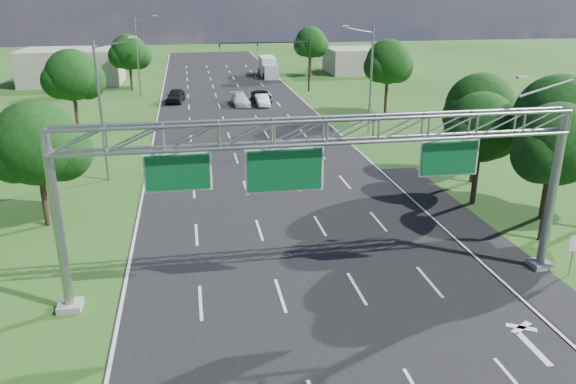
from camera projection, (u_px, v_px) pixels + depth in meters
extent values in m
plane|color=#1E4C17|center=(264.00, 172.00, 42.95)|extent=(220.00, 220.00, 0.00)
cube|color=black|center=(264.00, 172.00, 42.95)|extent=(18.00, 180.00, 0.02)
cube|color=black|center=(495.00, 252.00, 29.81)|extent=(3.00, 30.00, 0.02)
cube|color=gray|center=(540.00, 264.00, 28.12)|extent=(1.00, 1.00, 0.30)
cylinder|color=gray|center=(552.00, 192.00, 26.82)|extent=(0.44, 0.44, 8.00)
cube|color=gray|center=(70.00, 306.00, 24.41)|extent=(1.00, 1.00, 0.30)
cylinder|color=gray|center=(58.00, 225.00, 23.11)|extent=(0.40, 0.40, 8.00)
cylinder|color=gray|center=(546.00, 88.00, 24.93)|extent=(2.54, 0.12, 0.79)
cube|color=beige|center=(523.00, 77.00, 24.56)|extent=(0.50, 0.22, 0.12)
cube|color=white|center=(178.00, 172.00, 23.23)|extent=(2.80, 0.05, 1.70)
cube|color=#0A5226|center=(178.00, 172.00, 23.18)|extent=(2.62, 0.05, 1.52)
cube|color=white|center=(285.00, 170.00, 24.03)|extent=(3.40, 0.05, 2.00)
cube|color=#0A5226|center=(285.00, 170.00, 23.97)|extent=(3.22, 0.05, 1.82)
cube|color=white|center=(449.00, 158.00, 25.22)|extent=(2.80, 0.05, 1.70)
cube|color=#0A5226|center=(450.00, 158.00, 25.16)|extent=(2.62, 0.05, 1.52)
cylinder|color=gray|center=(572.00, 256.00, 27.06)|extent=(0.06, 0.06, 2.00)
cube|color=white|center=(575.00, 243.00, 26.79)|extent=(0.60, 0.04, 0.80)
cylinder|color=black|center=(309.00, 65.00, 76.00)|extent=(0.24, 0.24, 7.00)
cylinder|color=black|center=(265.00, 43.00, 73.96)|extent=(12.00, 0.18, 0.18)
imported|color=black|center=(220.00, 48.00, 73.15)|extent=(0.18, 0.22, 1.10)
imported|color=black|center=(258.00, 47.00, 73.98)|extent=(0.18, 0.22, 1.10)
imported|color=black|center=(295.00, 46.00, 74.81)|extent=(0.18, 0.22, 1.10)
cylinder|color=gray|center=(101.00, 113.00, 39.36)|extent=(0.20, 0.20, 10.00)
cylinder|color=gray|center=(113.00, 44.00, 37.98)|extent=(2.78, 0.12, 0.60)
cube|color=beige|center=(132.00, 37.00, 38.06)|extent=(0.55, 0.22, 0.12)
cylinder|color=gray|center=(138.00, 57.00, 71.78)|extent=(0.20, 0.20, 10.00)
cylinder|color=gray|center=(145.00, 19.00, 70.40)|extent=(2.78, 0.12, 0.60)
cube|color=beige|center=(155.00, 16.00, 70.48)|extent=(0.55, 0.22, 0.12)
cylinder|color=gray|center=(371.00, 82.00, 52.42)|extent=(0.20, 0.20, 10.00)
cylinder|color=gray|center=(360.00, 30.00, 50.61)|extent=(2.78, 0.12, 0.60)
cube|color=beige|center=(346.00, 26.00, 50.26)|extent=(0.55, 0.22, 0.12)
cylinder|color=#2D2116|center=(546.00, 208.00, 30.65)|extent=(0.36, 0.36, 3.74)
sphere|color=black|center=(556.00, 144.00, 29.42)|extent=(4.40, 4.40, 4.40)
sphere|color=black|center=(569.00, 151.00, 30.16)|extent=(3.30, 3.30, 3.30)
sphere|color=black|center=(541.00, 154.00, 29.13)|extent=(3.08, 3.08, 3.08)
cylinder|color=#2D2116|center=(546.00, 185.00, 33.68)|extent=(0.36, 0.36, 4.18)
sphere|color=black|center=(558.00, 118.00, 32.30)|extent=(5.00, 5.00, 5.00)
sphere|color=black|center=(571.00, 126.00, 33.09)|extent=(3.75, 3.75, 3.75)
sphere|color=black|center=(542.00, 128.00, 32.00)|extent=(3.50, 3.50, 3.50)
cylinder|color=#2D2116|center=(475.00, 179.00, 36.12)|extent=(0.36, 0.36, 3.30)
sphere|color=black|center=(481.00, 127.00, 34.96)|extent=(4.40, 4.40, 4.40)
sphere|color=black|center=(493.00, 133.00, 35.70)|extent=(3.30, 3.30, 3.30)
sphere|color=black|center=(468.00, 136.00, 34.67)|extent=(3.08, 3.08, 3.08)
cylinder|color=#2D2116|center=(474.00, 159.00, 40.12)|extent=(0.36, 0.36, 3.52)
sphere|color=black|center=(480.00, 108.00, 38.87)|extent=(4.80, 4.80, 4.80)
sphere|color=black|center=(492.00, 114.00, 39.64)|extent=(3.60, 3.60, 3.60)
sphere|color=black|center=(467.00, 116.00, 38.57)|extent=(3.36, 3.36, 3.36)
cylinder|color=#2D2116|center=(45.00, 201.00, 32.71)|extent=(0.36, 0.36, 3.08)
sphere|color=black|center=(36.00, 143.00, 31.53)|extent=(4.80, 4.80, 4.80)
sphere|color=black|center=(61.00, 151.00, 32.31)|extent=(3.60, 3.60, 3.60)
sphere|color=black|center=(15.00, 154.00, 31.24)|extent=(3.36, 3.36, 3.36)
cylinder|color=#2D2116|center=(77.00, 115.00, 53.57)|extent=(0.36, 0.36, 3.74)
sphere|color=black|center=(72.00, 75.00, 52.29)|extent=(4.80, 4.80, 4.80)
sphere|color=black|center=(87.00, 80.00, 53.06)|extent=(3.60, 3.60, 3.60)
sphere|color=black|center=(60.00, 81.00, 51.99)|extent=(3.36, 3.36, 3.36)
cylinder|color=#2D2116|center=(131.00, 78.00, 77.30)|extent=(0.36, 0.36, 3.30)
sphere|color=black|center=(129.00, 52.00, 76.09)|extent=(4.80, 4.80, 4.80)
sphere|color=black|center=(138.00, 56.00, 76.86)|extent=(3.60, 3.60, 3.60)
sphere|color=black|center=(121.00, 56.00, 75.79)|extent=(3.36, 3.36, 3.36)
cylinder|color=#2D2116|center=(386.00, 98.00, 61.59)|extent=(0.36, 0.36, 3.96)
sphere|color=black|center=(388.00, 62.00, 60.27)|extent=(4.80, 4.80, 4.80)
sphere|color=black|center=(397.00, 67.00, 61.04)|extent=(3.60, 3.60, 3.60)
sphere|color=black|center=(379.00, 67.00, 59.98)|extent=(3.36, 3.36, 3.36)
cylinder|color=#2D2116|center=(310.00, 66.00, 89.13)|extent=(0.36, 0.36, 3.52)
sphere|color=black|center=(311.00, 42.00, 87.88)|extent=(4.80, 4.80, 4.80)
sphere|color=black|center=(317.00, 46.00, 88.65)|extent=(3.60, 3.60, 3.60)
sphere|color=black|center=(304.00, 46.00, 87.59)|extent=(3.36, 3.36, 3.36)
cube|color=gray|center=(73.00, 66.00, 82.93)|extent=(14.00, 10.00, 5.00)
cube|color=gray|center=(363.00, 60.00, 94.40)|extent=(12.00, 9.00, 4.00)
imported|color=white|center=(240.00, 100.00, 67.66)|extent=(2.19, 4.75, 1.35)
imported|color=black|center=(261.00, 96.00, 69.76)|extent=(2.25, 4.87, 1.35)
imported|color=black|center=(176.00, 96.00, 69.33)|extent=(2.55, 4.98, 1.62)
imported|color=white|center=(262.00, 100.00, 67.33)|extent=(1.43, 4.07, 1.34)
cube|color=silver|center=(267.00, 66.00, 90.84)|extent=(2.43, 5.82, 2.88)
cube|color=silver|center=(271.00, 72.00, 87.28)|extent=(2.25, 2.16, 2.12)
cylinder|color=black|center=(264.00, 76.00, 87.48)|extent=(0.34, 0.96, 0.96)
cylinder|color=black|center=(278.00, 76.00, 87.82)|extent=(0.34, 0.96, 0.96)
cylinder|color=black|center=(259.00, 71.00, 92.82)|extent=(0.34, 0.96, 0.96)
cylinder|color=black|center=(272.00, 71.00, 93.17)|extent=(0.34, 0.96, 0.96)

